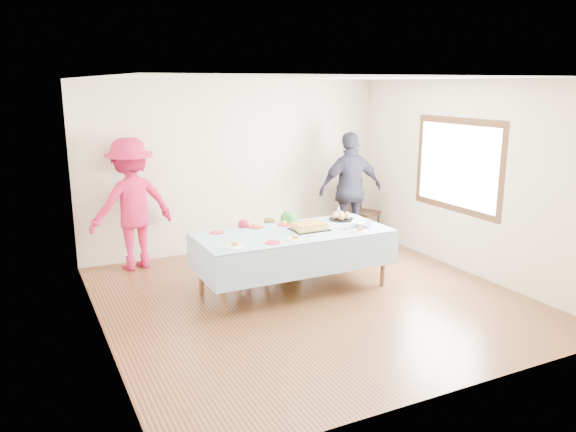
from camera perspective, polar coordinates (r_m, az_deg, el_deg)
name	(u,v)px	position (r m, az deg, el deg)	size (l,w,h in m)	color
ground	(310,298)	(7.16, 2.28, -8.30)	(5.00, 5.00, 0.00)	#4C2615
room_walls	(315,158)	(6.74, 2.80, 5.92)	(5.04, 5.04, 2.72)	beige
party_table	(293,236)	(7.23, 0.56, -2.02)	(2.50, 1.10, 0.78)	brown
birthday_cake	(309,227)	(7.30, 2.16, -1.11)	(0.47, 0.36, 0.08)	black
rolls_tray	(341,217)	(7.86, 5.44, -0.07)	(0.35, 0.35, 0.11)	black
punch_bowl	(363,224)	(7.53, 7.64, -0.80)	(0.28, 0.28, 0.07)	silver
party_hat	(338,210)	(8.04, 5.14, 0.56)	(0.11, 0.11, 0.18)	white
fork_pile	(344,226)	(7.41, 5.67, -0.99)	(0.24, 0.18, 0.07)	white
plate_red_far_a	(217,232)	(7.22, -7.19, -1.66)	(0.18, 0.18, 0.01)	red
plate_red_far_b	(256,227)	(7.44, -3.26, -1.11)	(0.20, 0.20, 0.01)	red
plate_red_far_c	(284,225)	(7.54, -0.37, -0.90)	(0.18, 0.18, 0.01)	red
plate_red_far_d	(311,221)	(7.73, 2.39, -0.55)	(0.17, 0.17, 0.01)	red
plate_red_near	(273,242)	(6.72, -1.58, -2.69)	(0.18, 0.18, 0.01)	red
plate_white_left	(235,246)	(6.58, -5.46, -3.08)	(0.24, 0.24, 0.01)	white
plate_white_mid	(295,239)	(6.84, 0.71, -2.39)	(0.20, 0.20, 0.01)	white
plate_white_right	(360,231)	(7.28, 7.33, -1.54)	(0.20, 0.20, 0.01)	white
dining_chair	(359,207)	(9.71, 7.24, 0.94)	(0.58, 0.58, 1.03)	black
toddler_left	(243,251)	(7.57, -4.62, -3.59)	(0.32, 0.21, 0.88)	#B41636
toddler_mid	(289,243)	(7.84, 0.12, -2.80)	(0.45, 0.29, 0.92)	#2A7F33
toddler_right	(268,246)	(7.88, -2.05, -3.09)	(0.40, 0.31, 0.83)	tan
adult_left	(132,204)	(8.35, -15.59, 1.17)	(1.23, 0.71, 1.90)	#BF1743
adult_right	(350,190)	(9.26, 6.37, 2.69)	(1.10, 0.46, 1.88)	#2C2C3D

